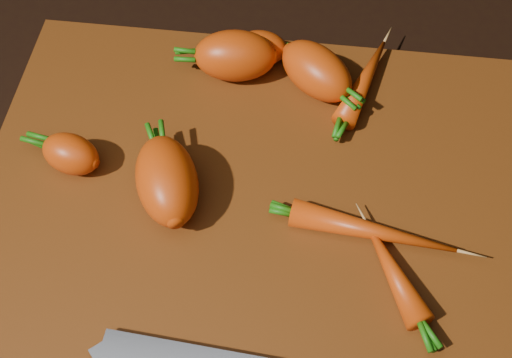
# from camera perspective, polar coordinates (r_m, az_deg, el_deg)

# --- Properties ---
(ground) EXTENTS (2.00, 2.00, 0.01)m
(ground) POSITION_cam_1_polar(r_m,az_deg,el_deg) (0.65, -0.11, -2.47)
(ground) COLOR black
(cutting_board) EXTENTS (0.50, 0.40, 0.01)m
(cutting_board) POSITION_cam_1_polar(r_m,az_deg,el_deg) (0.64, -0.11, -1.95)
(cutting_board) COLOR #512609
(cutting_board) RESTS_ON ground
(carrot_0) EXTENTS (0.06, 0.05, 0.04)m
(carrot_0) POSITION_cam_1_polar(r_m,az_deg,el_deg) (0.66, -14.61, 1.95)
(carrot_0) COLOR #C13B07
(carrot_0) RESTS_ON cutting_board
(carrot_1) EXTENTS (0.09, 0.09, 0.05)m
(carrot_1) POSITION_cam_1_polar(r_m,az_deg,el_deg) (0.70, 4.87, 8.61)
(carrot_1) COLOR #C13B07
(carrot_1) RESTS_ON cutting_board
(carrot_2) EXTENTS (0.08, 0.10, 0.05)m
(carrot_2) POSITION_cam_1_polar(r_m,az_deg,el_deg) (0.62, -7.14, -0.14)
(carrot_2) COLOR #C13B07
(carrot_2) RESTS_ON cutting_board
(carrot_3) EXTENTS (0.09, 0.06, 0.05)m
(carrot_3) POSITION_cam_1_polar(r_m,az_deg,el_deg) (0.71, -1.68, 9.83)
(carrot_3) COLOR #C13B07
(carrot_3) RESTS_ON cutting_board
(carrot_4) EXTENTS (0.05, 0.04, 0.03)m
(carrot_4) POSITION_cam_1_polar(r_m,az_deg,el_deg) (0.73, 0.42, 10.49)
(carrot_4) COLOR #C13B07
(carrot_4) RESTS_ON cutting_board
(carrot_5) EXTENTS (0.06, 0.12, 0.02)m
(carrot_5) POSITION_cam_1_polar(r_m,az_deg,el_deg) (0.71, 8.67, 7.79)
(carrot_5) COLOR #C13B07
(carrot_5) RESTS_ON cutting_board
(carrot_6) EXTENTS (0.14, 0.05, 0.02)m
(carrot_6) POSITION_cam_1_polar(r_m,az_deg,el_deg) (0.61, 9.32, -4.12)
(carrot_6) COLOR #C13B07
(carrot_6) RESTS_ON cutting_board
(carrot_7) EXTENTS (0.06, 0.09, 0.02)m
(carrot_7) POSITION_cam_1_polar(r_m,az_deg,el_deg) (0.59, 10.95, -7.38)
(carrot_7) COLOR #C13B07
(carrot_7) RESTS_ON cutting_board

